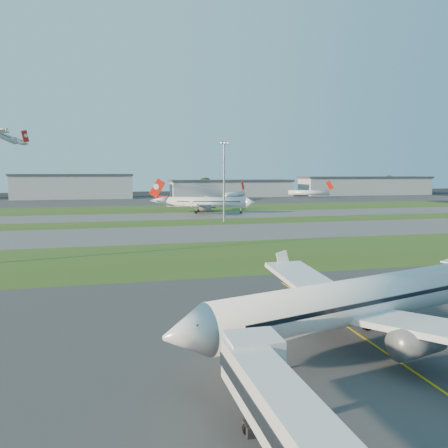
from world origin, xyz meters
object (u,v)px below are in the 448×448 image
object	(u,v)px
light_mast_centre	(224,176)
mini_jet_near	(235,195)
airliner_parked	(366,300)
airliner_taxiing	(206,202)
mini_jet_far	(309,193)

from	to	relation	value
light_mast_centre	mini_jet_near	bearing A→B (deg)	73.47
airliner_parked	mini_jet_near	size ratio (longest dim) A/B	1.64
light_mast_centre	airliner_taxiing	bearing A→B (deg)	89.51
mini_jet_near	light_mast_centre	xyz separation A→B (m)	(-32.24, -108.62, 11.53)
airliner_taxiing	mini_jet_near	distance (m)	82.27
mini_jet_near	mini_jet_far	world-z (taller)	same
mini_jet_far	light_mast_centre	distance (m)	150.48
airliner_taxiing	mini_jet_near	xyz separation A→B (m)	(31.96, 75.80, -1.02)
airliner_parked	mini_jet_far	xyz separation A→B (m)	(96.55, 224.94, -1.08)
airliner_taxiing	light_mast_centre	size ratio (longest dim) A/B	1.45
light_mast_centre	mini_jet_far	bearing A→B (deg)	55.20
airliner_taxiing	light_mast_centre	xyz separation A→B (m)	(-0.28, -32.82, 10.51)
airliner_parked	airliner_taxiing	xyz separation A→B (m)	(11.20, 134.56, -0.06)
airliner_taxiing	mini_jet_near	world-z (taller)	airliner_taxiing
airliner_parked	airliner_taxiing	world-z (taller)	airliner_parked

